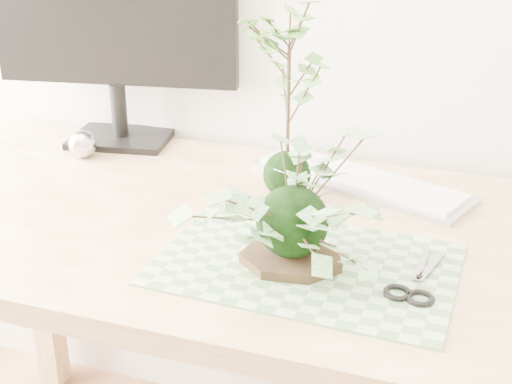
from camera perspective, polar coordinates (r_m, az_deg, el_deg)
desk at (r=1.26m, az=2.07°, el=-6.34°), size 1.60×0.70×0.74m
cutting_mat at (r=1.11m, az=4.04°, el=-5.77°), size 0.46×0.31×0.00m
stone_dish at (r=1.10m, az=2.84°, el=-5.33°), size 0.18×0.18×0.01m
ivy_kokedama at (r=1.05m, az=2.97°, el=0.15°), size 0.41×0.41×0.22m
maple_kokedama at (r=1.25m, az=2.66°, el=10.53°), size 0.26×0.26×0.37m
keyboard at (r=1.40m, az=8.23°, el=0.95°), size 0.46×0.28×0.02m
monitor at (r=1.58m, az=-11.32°, el=13.43°), size 0.53×0.19×0.47m
foil_ball at (r=1.55m, az=-13.72°, el=3.74°), size 0.06×0.06×0.06m
scissors at (r=1.06m, az=12.62°, el=-7.55°), size 0.08×0.17×0.01m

